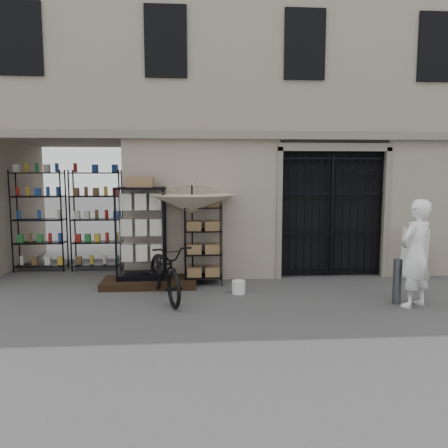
{
  "coord_description": "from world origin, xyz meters",
  "views": [
    {
      "loc": [
        -1.45,
        -7.72,
        2.43
      ],
      "look_at": [
        -0.8,
        1.4,
        1.35
      ],
      "focal_mm": 35.0,
      "sensor_mm": 36.0,
      "label": 1
    }
  ],
  "objects": [
    {
      "name": "white_bucket",
      "position": [
        -0.55,
        0.84,
        0.13
      ],
      "size": [
        0.34,
        0.34,
        0.26
      ],
      "primitive_type": "cylinder",
      "rotation": [
        0.0,
        0.0,
        -0.32
      ],
      "color": "silver",
      "rests_on": "ground"
    },
    {
      "name": "display_cabinet",
      "position": [
        -2.56,
        1.66,
        1.04
      ],
      "size": [
        1.06,
        0.75,
        2.14
      ],
      "rotation": [
        0.0,
        0.0,
        0.15
      ],
      "color": "black",
      "rests_on": "step_platform"
    },
    {
      "name": "ground",
      "position": [
        0.0,
        0.0,
        0.0
      ],
      "size": [
        80.0,
        80.0,
        0.0
      ],
      "primitive_type": "plane",
      "color": "#242427",
      "rests_on": "ground"
    },
    {
      "name": "shop_shelving",
      "position": [
        -4.55,
        3.3,
        1.25
      ],
      "size": [
        2.7,
        0.5,
        2.5
      ],
      "primitive_type": "cube",
      "color": "black",
      "rests_on": "ground"
    },
    {
      "name": "easel_sign",
      "position": [
        3.58,
        1.77,
        0.62
      ],
      "size": [
        0.76,
        0.81,
        1.19
      ],
      "rotation": [
        0.0,
        0.0,
        -0.37
      ],
      "color": "silver",
      "rests_on": "ground"
    },
    {
      "name": "iron_gate",
      "position": [
        1.75,
        2.28,
        1.5
      ],
      "size": [
        2.5,
        0.21,
        3.0
      ],
      "color": "black",
      "rests_on": "ground"
    },
    {
      "name": "shop_recess",
      "position": [
        -4.5,
        2.8,
        1.5
      ],
      "size": [
        3.0,
        1.7,
        3.0
      ],
      "primitive_type": "cube",
      "color": "black",
      "rests_on": "ground"
    },
    {
      "name": "main_building",
      "position": [
        0.0,
        4.0,
        4.5
      ],
      "size": [
        14.0,
        4.0,
        9.0
      ],
      "primitive_type": "cube",
      "color": "gray",
      "rests_on": "ground"
    },
    {
      "name": "shopkeeper",
      "position": [
        2.54,
        -0.25,
        0.0
      ],
      "size": [
        1.58,
        2.06,
        0.47
      ],
      "primitive_type": "imported",
      "rotation": [
        0.0,
        0.0,
        3.65
      ],
      "color": "white",
      "rests_on": "ground"
    },
    {
      "name": "market_umbrella",
      "position": [
        -1.47,
        1.65,
        1.87
      ],
      "size": [
        2.01,
        2.03,
        2.6
      ],
      "rotation": [
        0.0,
        0.0,
        -0.31
      ],
      "color": "black",
      "rests_on": "ground"
    },
    {
      "name": "wire_rack",
      "position": [
        -1.24,
        1.68,
        0.88
      ],
      "size": [
        0.9,
        0.74,
        1.79
      ],
      "rotation": [
        0.0,
        0.0,
        0.26
      ],
      "color": "black",
      "rests_on": "ground"
    },
    {
      "name": "steel_bollard",
      "position": [
        2.33,
        -0.06,
        0.42
      ],
      "size": [
        0.19,
        0.19,
        0.84
      ],
      "primitive_type": "cylinder",
      "rotation": [
        0.0,
        0.0,
        0.32
      ],
      "color": "#474C52",
      "rests_on": "ground"
    },
    {
      "name": "bicycle",
      "position": [
        -2.0,
        0.6,
        0.0
      ],
      "size": [
        1.03,
        1.26,
        2.07
      ],
      "primitive_type": "imported",
      "rotation": [
        0.0,
        0.0,
        0.32
      ],
      "color": "black",
      "rests_on": "ground"
    },
    {
      "name": "step_platform",
      "position": [
        -2.4,
        1.55,
        0.07
      ],
      "size": [
        2.0,
        0.9,
        0.15
      ],
      "primitive_type": "cube",
      "color": "black",
      "rests_on": "ground"
    }
  ]
}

